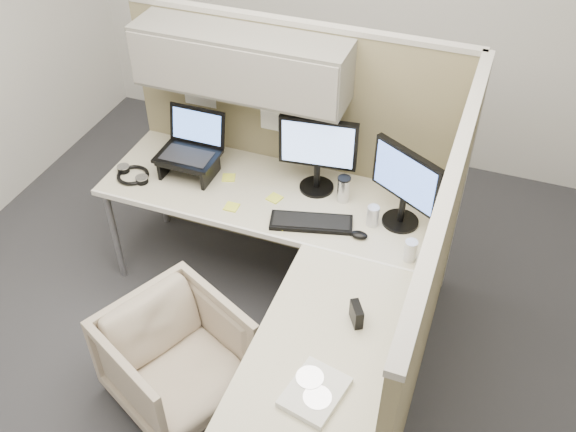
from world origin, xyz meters
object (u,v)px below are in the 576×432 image
(monitor_left, at_px, (318,149))
(keyboard, at_px, (311,223))
(desk, at_px, (284,255))
(office_chair, at_px, (176,355))

(monitor_left, distance_m, keyboard, 0.41)
(desk, xyz_separation_m, monitor_left, (-0.00, 0.55, 0.32))
(desk, relative_size, office_chair, 3.07)
(office_chair, relative_size, keyboard, 1.45)
(office_chair, bearing_deg, desk, -10.15)
(keyboard, bearing_deg, desk, -120.95)
(desk, height_order, monitor_left, monitor_left)
(desk, relative_size, keyboard, 4.47)
(desk, distance_m, keyboard, 0.25)
(office_chair, bearing_deg, keyboard, -4.98)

